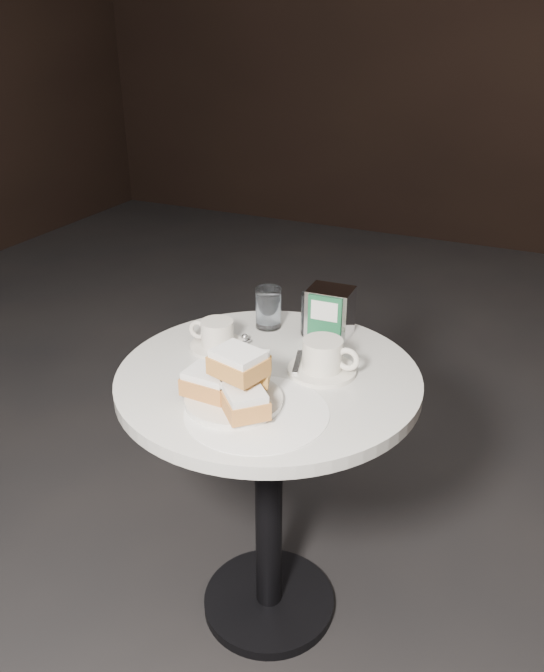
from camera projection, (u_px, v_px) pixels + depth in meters
The scene contains 9 objects.
ground at pixel (269, 604), 1.83m from camera, with size 7.00×7.00×0.00m, color black.
cafe_table at pixel (269, 444), 1.59m from camera, with size 0.70×0.70×0.74m.
sugar_spill at pixel (257, 412), 1.35m from camera, with size 0.30×0.30×0.00m, color white.
beignet_plate at pixel (234, 384), 1.36m from camera, with size 0.27×0.27×0.13m.
coffee_cup_left at pixel (217, 336), 1.60m from camera, with size 0.15×0.15×0.07m.
coffee_cup_right at pixel (323, 359), 1.49m from camera, with size 0.17×0.16×0.08m.
water_glass_left at pixel (268, 308), 1.70m from camera, with size 0.07×0.07×0.11m.
water_glass_right at pixel (314, 315), 1.66m from camera, with size 0.08×0.08×0.11m.
napkin_dispenser at pixel (330, 312), 1.65m from camera, with size 0.11×0.10×0.13m.
Camera 1 is at (0.56, -1.18, 1.48)m, focal length 35.00 mm.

